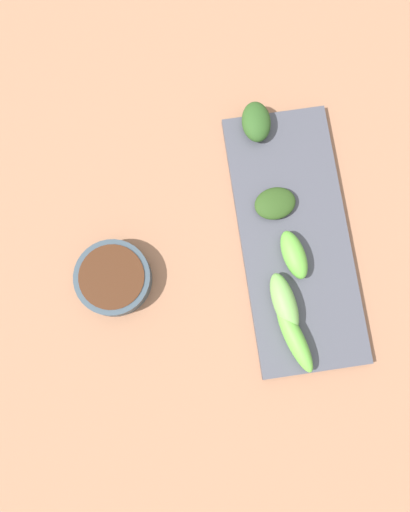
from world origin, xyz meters
TOP-DOWN VIEW (x-y plane):
  - tabletop at (0.00, 0.00)m, footprint 2.10×2.10m
  - sauce_bowl at (-0.18, -0.02)m, footprint 0.10×0.10m
  - serving_plate at (0.08, -0.00)m, footprint 0.15×0.37m
  - broccoli_leafy_0 at (0.06, 0.05)m, footprint 0.06×0.05m
  - broccoli_leafy_1 at (0.05, 0.17)m, footprint 0.04×0.06m
  - broccoli_stalk_2 at (0.04, -0.09)m, footprint 0.04×0.09m
  - broccoli_stalk_3 at (0.05, -0.14)m, footprint 0.05×0.10m
  - broccoli_stalk_4 at (0.07, -0.03)m, footprint 0.04×0.07m

SIDE VIEW (x-z plane):
  - tabletop at x=0.00m, z-range 0.00..0.02m
  - serving_plate at x=0.08m, z-range 0.02..0.03m
  - sauce_bowl at x=-0.18m, z-range 0.02..0.05m
  - broccoli_leafy_0 at x=0.06m, z-range 0.03..0.05m
  - broccoli_stalk_3 at x=0.05m, z-range 0.03..0.06m
  - broccoli_stalk_4 at x=0.07m, z-range 0.03..0.06m
  - broccoli_leafy_1 at x=0.05m, z-range 0.03..0.06m
  - broccoli_stalk_2 at x=0.04m, z-range 0.03..0.06m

